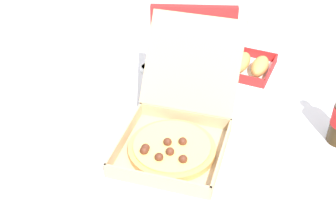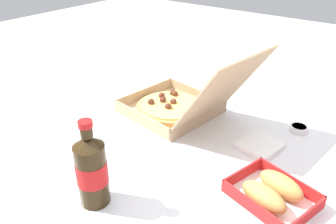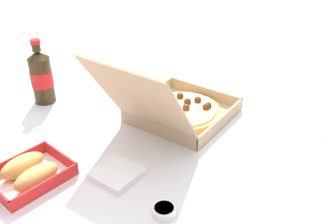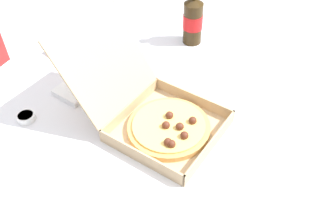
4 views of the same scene
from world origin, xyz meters
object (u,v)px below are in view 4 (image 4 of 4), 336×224
Objects in this scene: cola_bottle at (193,20)px; napkin_pile at (75,90)px; pizza_box_open at (158,116)px; bread_side_box at (80,48)px; dipping_sauce_cup at (26,117)px.

cola_bottle is 2.04× the size of napkin_pile.
pizza_box_open reaches higher than cola_bottle.
pizza_box_open is at bearing -115.98° from bread_side_box.
cola_bottle is at bearing -25.22° from dipping_sauce_cup.
cola_bottle is 0.68m from dipping_sauce_cup.
cola_bottle is at bearing -52.89° from bread_side_box.
pizza_box_open is 0.40m from dipping_sauce_cup.
pizza_box_open is 8.57× the size of dipping_sauce_cup.
pizza_box_open is at bearing -93.37° from napkin_pile.
bread_side_box is at bearing 8.05° from dipping_sauce_cup.
cola_bottle reaches higher than napkin_pile.
bread_side_box is 0.43m from cola_bottle.
napkin_pile is at bearing 86.63° from pizza_box_open.
pizza_box_open is 2.16× the size of bread_side_box.
bread_side_box is 2.02× the size of napkin_pile.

